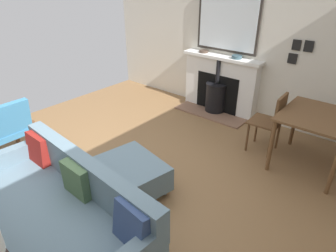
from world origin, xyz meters
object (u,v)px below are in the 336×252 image
at_px(dining_table, 317,123).
at_px(dining_chair_near_fireplace, 272,119).
at_px(fireplace, 219,88).
at_px(mantel_bowl_near, 204,51).
at_px(sofa, 58,214).
at_px(armchair_accent, 3,128).
at_px(ottoman, 130,174).
at_px(mantel_bowl_far, 237,57).

height_order(dining_table, dining_chair_near_fireplace, dining_chair_near_fireplace).
bearing_deg(dining_table, fireplace, -112.59).
bearing_deg(mantel_bowl_near, sofa, 13.17).
relative_size(sofa, armchair_accent, 2.47).
relative_size(mantel_bowl_near, sofa, 0.08).
bearing_deg(mantel_bowl_near, dining_chair_near_fireplace, 64.97).
bearing_deg(dining_chair_near_fireplace, sofa, -16.84).
bearing_deg(fireplace, dining_chair_near_fireplace, 59.43).
xyz_separation_m(sofa, armchair_accent, (-0.33, -1.77, 0.13)).
distance_m(ottoman, armchair_accent, 1.85).
height_order(mantel_bowl_near, dining_table, mantel_bowl_near).
height_order(sofa, ottoman, sofa).
relative_size(armchair_accent, dining_chair_near_fireplace, 0.97).
bearing_deg(sofa, dining_chair_near_fireplace, 163.16).
xyz_separation_m(mantel_bowl_far, sofa, (3.50, 0.17, -0.70)).
relative_size(mantel_bowl_near, ottoman, 0.18).
bearing_deg(mantel_bowl_near, ottoman, 16.89).
bearing_deg(mantel_bowl_far, dining_table, 63.42).
xyz_separation_m(fireplace, dining_chair_near_fireplace, (0.75, 1.28, 0.07)).
relative_size(sofa, dining_chair_near_fireplace, 2.40).
bearing_deg(dining_chair_near_fireplace, mantel_bowl_near, -115.03).
height_order(armchair_accent, dining_table, armchair_accent).
height_order(fireplace, dining_table, fireplace).
height_order(mantel_bowl_far, dining_chair_near_fireplace, mantel_bowl_far).
distance_m(sofa, dining_chair_near_fireplace, 2.86).
bearing_deg(dining_table, sofa, -26.68).
xyz_separation_m(fireplace, sofa, (3.49, 0.45, -0.10)).
distance_m(mantel_bowl_near, armchair_accent, 3.36).
height_order(mantel_bowl_near, sofa, mantel_bowl_near).
distance_m(fireplace, mantel_bowl_far, 0.66).
bearing_deg(armchair_accent, dining_chair_near_fireplace, 132.81).
height_order(fireplace, mantel_bowl_far, mantel_bowl_far).
bearing_deg(mantel_bowl_far, mantel_bowl_near, -90.00).
distance_m(dining_table, dining_chair_near_fireplace, 0.56).
xyz_separation_m(ottoman, dining_chair_near_fireplace, (-1.82, 0.86, 0.28)).
bearing_deg(ottoman, armchair_accent, -71.34).
xyz_separation_m(mantel_bowl_far, dining_chair_near_fireplace, (0.77, 1.00, -0.52)).
xyz_separation_m(mantel_bowl_near, ottoman, (2.59, 0.79, -0.80)).
bearing_deg(fireplace, armchair_accent, -22.71).
relative_size(mantel_bowl_far, sofa, 0.08).
bearing_deg(ottoman, mantel_bowl_near, -163.11).
height_order(mantel_bowl_far, dining_table, mantel_bowl_far).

